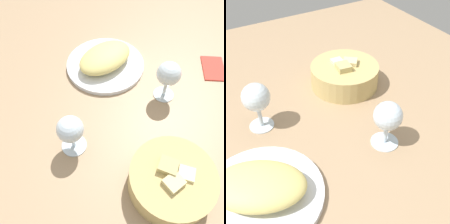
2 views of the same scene
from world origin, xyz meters
The scene contains 6 objects.
ground_plane centered at (0.00, 0.00, -1.00)cm, with size 140.00×140.00×2.00cm, color tan.
plate centered at (-17.17, -11.31, 0.70)cm, with size 25.28×25.28×1.40cm, color silver.
omelette centered at (-17.17, -11.31, 3.91)cm, with size 18.75×12.17×5.03cm, color #DECC74.
bread_basket centered at (17.62, 14.08, 3.42)cm, with size 19.73×19.73×8.19cm.
wine_glass_near centered at (13.27, -11.38, 7.63)cm, with size 6.69×6.69×11.68cm.
wine_glass_far centered at (-9.95, 9.00, 8.46)cm, with size 6.85×6.85×12.55cm.
Camera 2 is at (-21.85, -49.35, 51.75)cm, focal length 48.36 mm.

